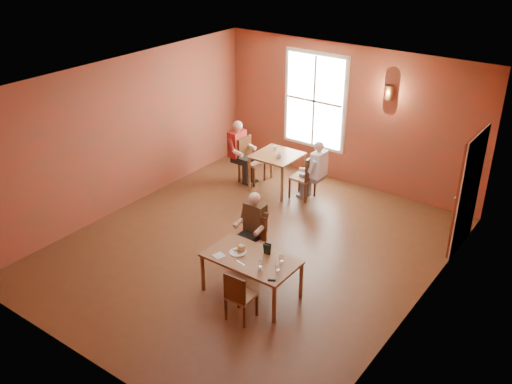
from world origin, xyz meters
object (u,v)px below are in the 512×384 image
Objects in this scene: diner_main at (249,235)px; chair_diner_maroon at (252,161)px; second_table at (277,172)px; chair_diner_main at (250,242)px; chair_diner_white at (303,176)px; chair_empty at (241,295)px; main_table at (251,276)px; diner_white at (304,170)px; diner_maroon at (251,153)px.

chair_diner_maroon is (-1.93, 2.70, -0.10)m from diner_main.
diner_main reaches higher than chair_diner_maroon.
second_table is at bearing -64.56° from diner_main.
chair_diner_main is at bearing -90.00° from diner_main.
chair_diner_maroon reaches higher than chair_diner_white.
second_table is (-2.01, 3.87, -0.01)m from chair_empty.
second_table is (-1.28, 2.70, -0.20)m from diner_main.
chair_diner_main is 1.07× the size of chair_empty.
diner_white is at bearing 108.39° from main_table.
chair_empty is 4.36m from second_table.
chair_diner_main is at bearing -166.66° from chair_diner_white.
chair_diner_main is 0.73× the size of diner_main.
chair_diner_white is at bearing -76.66° from chair_diner_main.
diner_white is (-0.60, 2.67, 0.18)m from chair_diner_main.
diner_main is 3.32m from chair_diner_maroon.
chair_diner_white is 0.77× the size of diner_white.
chair_diner_white is 0.96× the size of chair_diner_maroon.
diner_maroon is at bearing 126.60° from main_table.
chair_diner_white is (-0.63, 2.67, 0.04)m from chair_diner_main.
chair_diner_white is (-1.13, 3.32, 0.14)m from main_table.
diner_main is (-0.50, 0.62, 0.27)m from main_table.
diner_maroon is (-2.46, 3.32, 0.33)m from main_table.
chair_diner_main is 2.96m from second_table.
diner_main is at bearing 90.00° from chair_diner_main.
diner_maroon is (-1.96, 2.67, 0.22)m from chair_diner_main.
chair_empty reaches higher than main_table.
diner_white reaches higher than diner_main.
chair_empty is at bearing 121.13° from chair_diner_main.
chair_diner_white is (-0.63, 2.70, -0.12)m from diner_main.
diner_maroon is at bearing -53.95° from diner_main.
diner_main is (-0.00, -0.03, 0.16)m from chair_diner_main.
diner_main is 2.99m from second_table.
main_table is at bearing 36.26° from chair_diner_maroon.
main_table is at bearing 127.57° from chair_diner_main.
main_table is 3.77m from second_table.
diner_white reaches higher than chair_empty.
diner_main is at bearing -64.56° from second_table.
chair_diner_white reaches higher than chair_empty.
chair_diner_white reaches higher than second_table.
chair_empty is (0.23, -0.55, 0.07)m from main_table.
chair_diner_main reaches higher than main_table.
chair_diner_maroon is at bearing -54.37° from diner_main.
diner_main is 1.20× the size of chair_diner_maroon.
chair_diner_main reaches higher than second_table.
diner_white is at bearing 90.00° from chair_diner_maroon.
chair_diner_main is at bearing 117.99° from chair_empty.
chair_diner_main reaches higher than chair_empty.
second_table is at bearing 90.00° from chair_diner_white.
chair_diner_white reaches higher than main_table.
chair_diner_main is 3.29m from chair_diner_maroon.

